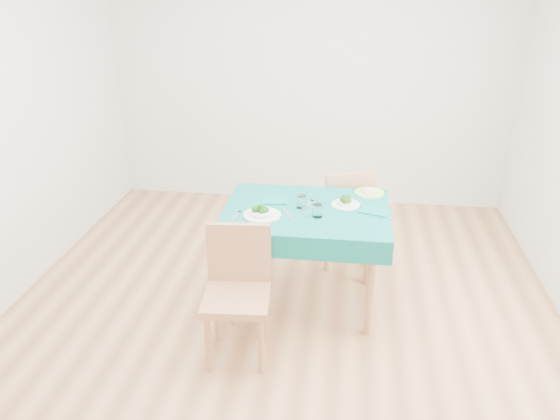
# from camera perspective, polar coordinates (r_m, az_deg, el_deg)

# --- Properties ---
(room_shell) EXTENTS (4.02, 4.52, 2.73)m
(room_shell) POSITION_cam_1_polar(r_m,az_deg,el_deg) (3.38, 0.00, 7.74)
(room_shell) COLOR #9D6A41
(room_shell) RESTS_ON ground
(table) EXTENTS (1.13, 0.86, 0.76)m
(table) POSITION_cam_1_polar(r_m,az_deg,el_deg) (3.96, 2.69, -4.94)
(table) COLOR #096862
(table) RESTS_ON ground
(chair_near) EXTENTS (0.44, 0.47, 1.01)m
(chair_near) POSITION_cam_1_polar(r_m,az_deg,el_deg) (3.37, -4.59, -8.07)
(chair_near) COLOR #A7744E
(chair_near) RESTS_ON ground
(chair_far) EXTENTS (0.55, 0.57, 1.02)m
(chair_far) POSITION_cam_1_polar(r_m,az_deg,el_deg) (4.52, 6.42, 0.62)
(chair_far) COLOR #A7744E
(chair_far) RESTS_ON ground
(bowl_near) EXTENTS (0.26, 0.26, 0.08)m
(bowl_near) POSITION_cam_1_polar(r_m,az_deg,el_deg) (3.67, -1.90, -0.06)
(bowl_near) COLOR white
(bowl_near) RESTS_ON table
(bowl_far) EXTENTS (0.20, 0.20, 0.06)m
(bowl_far) POSITION_cam_1_polar(r_m,az_deg,el_deg) (3.86, 6.89, 0.88)
(bowl_far) COLOR white
(bowl_far) RESTS_ON table
(fork_near) EXTENTS (0.04, 0.16, 0.00)m
(fork_near) POSITION_cam_1_polar(r_m,az_deg,el_deg) (3.69, -4.60, -0.63)
(fork_near) COLOR silver
(fork_near) RESTS_ON table
(knife_near) EXTENTS (0.11, 0.21, 0.00)m
(knife_near) POSITION_cam_1_polar(r_m,az_deg,el_deg) (3.70, 0.88, -0.51)
(knife_near) COLOR silver
(knife_near) RESTS_ON table
(fork_far) EXTENTS (0.08, 0.17, 0.00)m
(fork_far) POSITION_cam_1_polar(r_m,az_deg,el_deg) (3.87, 2.92, 0.61)
(fork_far) COLOR silver
(fork_far) RESTS_ON table
(knife_far) EXTENTS (0.09, 0.22, 0.00)m
(knife_far) POSITION_cam_1_polar(r_m,az_deg,el_deg) (3.85, 11.02, 0.05)
(knife_far) COLOR silver
(knife_far) RESTS_ON table
(napkin_near) EXTENTS (0.19, 0.14, 0.01)m
(napkin_near) POSITION_cam_1_polar(r_m,az_deg,el_deg) (3.91, -0.58, 0.95)
(napkin_near) COLOR #0D736C
(napkin_near) RESTS_ON table
(napkin_far) EXTENTS (0.24, 0.20, 0.01)m
(napkin_far) POSITION_cam_1_polar(r_m,az_deg,el_deg) (3.80, 9.92, -0.11)
(napkin_far) COLOR #0D736C
(napkin_far) RESTS_ON table
(tumbler_center) EXTENTS (0.07, 0.07, 0.09)m
(tumbler_center) POSITION_cam_1_polar(r_m,az_deg,el_deg) (3.80, 2.26, 0.88)
(tumbler_center) COLOR white
(tumbler_center) RESTS_ON table
(tumbler_side) EXTENTS (0.07, 0.07, 0.09)m
(tumbler_side) POSITION_cam_1_polar(r_m,az_deg,el_deg) (3.67, 3.91, -0.06)
(tumbler_side) COLOR white
(tumbler_side) RESTS_ON table
(side_plate) EXTENTS (0.22, 0.22, 0.01)m
(side_plate) POSITION_cam_1_polar(r_m,az_deg,el_deg) (4.11, 9.32, 1.79)
(side_plate) COLOR #B5E16D
(side_plate) RESTS_ON table
(bread_slice) EXTENTS (0.13, 0.13, 0.01)m
(bread_slice) POSITION_cam_1_polar(r_m,az_deg,el_deg) (4.10, 9.33, 1.95)
(bread_slice) COLOR beige
(bread_slice) RESTS_ON side_plate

